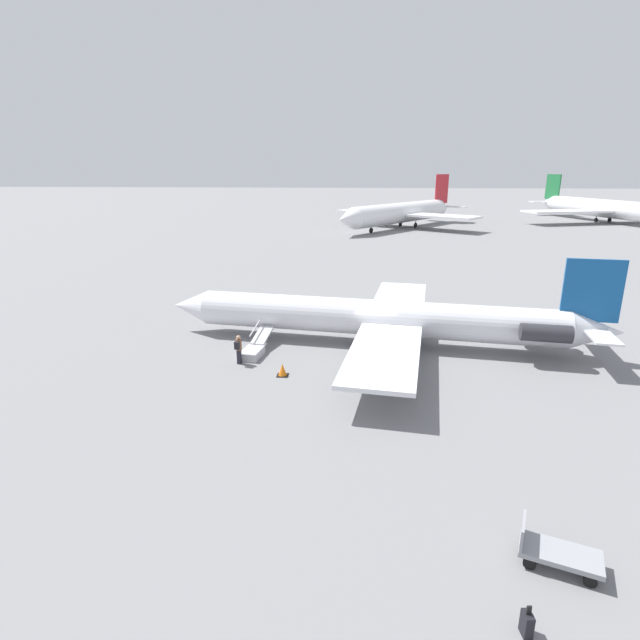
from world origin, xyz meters
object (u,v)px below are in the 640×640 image
airplane_main (389,318)px  luggage_cart (556,552)px  airplane_far_right (616,210)px  passenger (238,348)px  boarding_stairs (254,349)px  airplane_taxiing_distant (403,212)px  suitcase (527,624)px

airplane_main → luggage_cart: (-4.03, 18.69, -1.35)m
airplane_main → luggage_cart: size_ratio=11.84×
airplane_main → luggage_cart: 19.17m
airplane_far_right → luggage_cart: size_ratio=20.70×
airplane_far_right → passenger: 104.47m
passenger → luggage_cart: 19.42m
boarding_stairs → airplane_taxiing_distant: bearing=-3.4°
airplane_main → airplane_taxiing_distant: airplane_taxiing_distant is taller
airplane_far_right → suitcase: airplane_far_right is taller
airplane_far_right → suitcase: (48.43, 102.56, -2.62)m
airplane_far_right → passenger: (59.80, 85.63, -1.95)m
airplane_taxiing_distant → luggage_cart: airplane_taxiing_distant is taller
airplane_taxiing_distant → luggage_cart: (1.51, 87.90, -2.55)m
airplane_far_right → airplane_taxiing_distant: (45.42, 12.27, 0.06)m
airplane_main → airplane_far_right: 96.11m
airplane_taxiing_distant → passenger: bearing=23.8°
airplane_main → luggage_cart: airplane_main is taller
boarding_stairs → luggage_cart: size_ratio=1.68×
airplane_taxiing_distant → boarding_stairs: 73.22m
passenger → suitcase: bearing=-138.7°
airplane_taxiing_distant → suitcase: 90.38m
luggage_cart → suitcase: luggage_cart is taller
airplane_main → boarding_stairs: bearing=25.2°
airplane_main → boarding_stairs: 8.81m
luggage_cart → suitcase: bearing=77.5°
passenger → airplane_far_right: bearing=-27.5°
luggage_cart → airplane_main: bearing=-58.4°
airplane_far_right → airplane_main: bearing=-48.6°
airplane_taxiing_distant → boarding_stairs: bearing=24.0°
airplane_main → suitcase: bearing=104.3°
luggage_cart → boarding_stairs: bearing=-33.1°
airplane_taxiing_distant → luggage_cart: 87.95m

